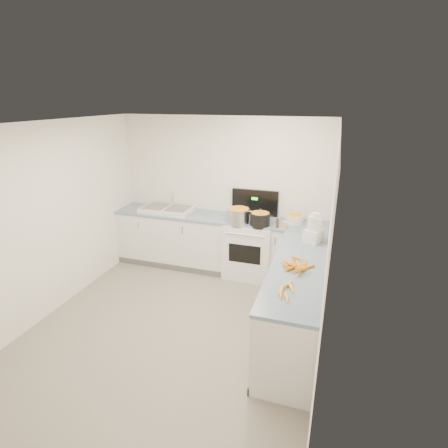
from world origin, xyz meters
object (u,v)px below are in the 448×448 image
(sink, at_px, (167,209))
(mixing_bowl, at_px, (294,219))
(extract_bottle, at_px, (277,224))
(steel_pot, at_px, (238,216))
(food_processor, at_px, (314,229))
(stove, at_px, (250,247))
(black_pot, at_px, (260,220))
(spice_jar, at_px, (285,225))

(sink, bearing_deg, mixing_bowl, 1.99)
(mixing_bowl, bearing_deg, extract_bottle, -125.00)
(sink, relative_size, steel_pot, 2.54)
(steel_pot, height_order, extract_bottle, steel_pot)
(food_processor, bearing_deg, stove, 149.65)
(extract_bottle, bearing_deg, black_pot, 171.58)
(stove, distance_m, black_pot, 0.61)
(steel_pot, xyz_separation_m, extract_bottle, (0.61, -0.04, -0.04))
(food_processor, bearing_deg, mixing_bowl, 116.27)
(steel_pot, relative_size, spice_jar, 3.60)
(black_pot, bearing_deg, extract_bottle, -8.42)
(stove, relative_size, mixing_bowl, 4.82)
(black_pot, bearing_deg, steel_pot, 179.96)
(mixing_bowl, distance_m, extract_bottle, 0.37)
(steel_pot, relative_size, food_processor, 0.84)
(steel_pot, bearing_deg, spice_jar, -2.95)
(stove, bearing_deg, mixing_bowl, 7.57)
(extract_bottle, bearing_deg, mixing_bowl, 55.00)
(mixing_bowl, xyz_separation_m, spice_jar, (-0.10, -0.30, -0.02))
(sink, xyz_separation_m, food_processor, (2.46, -0.60, 0.13))
(sink, distance_m, mixing_bowl, 2.12)
(food_processor, bearing_deg, extract_bottle, 145.39)
(sink, bearing_deg, extract_bottle, -6.81)
(sink, distance_m, black_pot, 1.65)
(sink, bearing_deg, stove, -0.62)
(sink, distance_m, spice_jar, 2.03)
(stove, relative_size, sink, 1.58)
(stove, relative_size, spice_jar, 14.44)
(stove, xyz_separation_m, food_processor, (1.01, -0.59, 0.64))
(extract_bottle, height_order, food_processor, food_processor)
(steel_pot, distance_m, food_processor, 1.23)
(sink, height_order, spice_jar, sink)
(extract_bottle, bearing_deg, food_processor, -34.61)
(sink, xyz_separation_m, extract_bottle, (1.91, -0.23, 0.02))
(stove, relative_size, steel_pot, 4.01)
(steel_pot, distance_m, spice_jar, 0.72)
(steel_pot, height_order, mixing_bowl, steel_pot)
(black_pot, height_order, mixing_bowl, black_pot)
(steel_pot, xyz_separation_m, food_processor, (1.15, -0.42, 0.07))
(stove, xyz_separation_m, black_pot, (0.19, -0.17, 0.55))
(extract_bottle, height_order, spice_jar, extract_bottle)
(mixing_bowl, xyz_separation_m, food_processor, (0.33, -0.68, 0.11))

